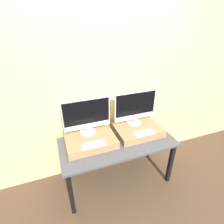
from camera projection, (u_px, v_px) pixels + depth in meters
name	position (u px, v px, depth m)	size (l,w,h in m)	color
ground_plane	(126.00, 198.00, 2.37)	(12.00, 12.00, 0.00)	#4C3828
wall_back	(107.00, 89.00, 2.39)	(8.00, 0.04, 2.60)	#DBC684
workbench	(117.00, 146.00, 2.36)	(1.52, 0.70, 0.71)	#47474C
wooden_riser_left	(90.00, 140.00, 2.26)	(0.63, 0.48, 0.10)	#99754C
monitor_left	(87.00, 116.00, 2.22)	(0.61, 0.21, 0.48)	silver
keyboard_left	(94.00, 144.00, 2.10)	(0.28, 0.12, 0.01)	silver
wooden_riser_right	(138.00, 130.00, 2.48)	(0.63, 0.48, 0.10)	#99754C
monitor_right	(135.00, 107.00, 2.43)	(0.61, 0.21, 0.48)	silver
keyboard_right	(144.00, 133.00, 2.31)	(0.28, 0.12, 0.01)	silver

